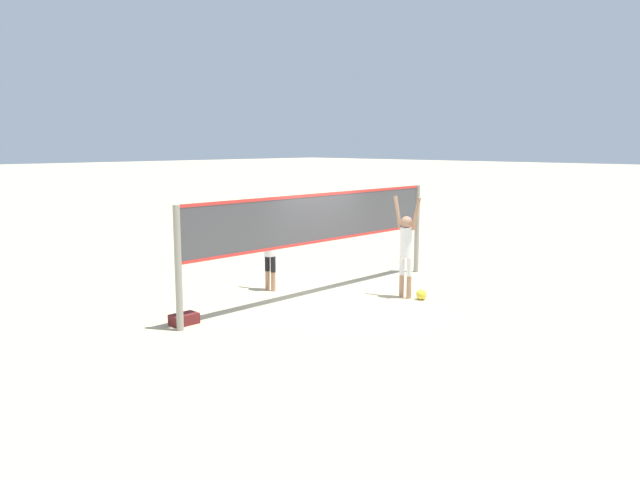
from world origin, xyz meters
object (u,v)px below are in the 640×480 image
Objects in this scene: volleyball_net at (320,226)px; player_blocker at (270,246)px; player_spiker at (406,245)px; volleyball at (421,295)px; gear_bag at (184,319)px.

volleyball_net is 1.38m from player_blocker.
volleyball_net is 3.31× the size of player_spiker.
player_blocker is 8.70× the size of volleyball.
player_blocker reaches higher than volleyball.
volleyball_net is 14.66× the size of gear_bag.
player_blocker reaches higher than gear_bag.
player_spiker is (1.19, -1.48, -0.39)m from volleyball_net.
volleyball_net is 2.69m from volleyball.
volleyball_net is 32.61× the size of volleyball.
volleyball is at bearing -54.90° from volleyball_net.
volleyball_net is at bearing 19.45° from player_blocker.
player_blocker is 3.26m from gear_bag.
volleyball_net reaches higher than volleyball.
volleyball is 5.15m from gear_bag.
player_blocker is at bearing 17.15° from gear_bag.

